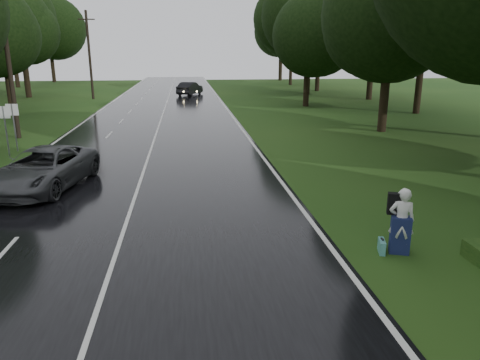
% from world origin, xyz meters
% --- Properties ---
extents(ground, '(160.00, 160.00, 0.00)m').
position_xyz_m(ground, '(0.00, 0.00, 0.00)').
color(ground, '#244414').
rests_on(ground, ground).
extents(road, '(12.00, 140.00, 0.04)m').
position_xyz_m(road, '(0.00, 20.00, 0.02)').
color(road, black).
rests_on(road, ground).
extents(lane_center, '(0.12, 140.00, 0.01)m').
position_xyz_m(lane_center, '(0.00, 20.00, 0.04)').
color(lane_center, silver).
rests_on(lane_center, road).
extents(grey_car, '(3.69, 6.03, 1.56)m').
position_xyz_m(grey_car, '(-3.62, 8.28, 0.82)').
color(grey_car, '#45474A').
rests_on(grey_car, road).
extents(far_car, '(3.41, 5.09, 1.59)m').
position_xyz_m(far_car, '(2.58, 47.64, 0.83)').
color(far_car, black).
rests_on(far_car, road).
extents(hitchhiker, '(0.77, 0.74, 1.82)m').
position_xyz_m(hitchhiker, '(7.53, 1.05, 0.84)').
color(hitchhiker, silver).
rests_on(hitchhiker, ground).
extents(suitcase, '(0.28, 0.53, 0.36)m').
position_xyz_m(suitcase, '(7.08, 1.10, 0.18)').
color(suitcase, teal).
rests_on(suitcase, ground).
extents(utility_pole_mid, '(1.80, 0.28, 9.29)m').
position_xyz_m(utility_pole_mid, '(-8.50, 19.87, 0.00)').
color(utility_pole_mid, black).
rests_on(utility_pole_mid, ground).
extents(utility_pole_far, '(1.80, 0.28, 9.60)m').
position_xyz_m(utility_pole_far, '(-8.50, 44.25, 0.00)').
color(utility_pole_far, black).
rests_on(utility_pole_far, ground).
extents(road_sign_a, '(0.62, 0.10, 2.57)m').
position_xyz_m(road_sign_a, '(-7.20, 14.59, 0.00)').
color(road_sign_a, white).
rests_on(road_sign_a, ground).
extents(road_sign_b, '(0.61, 0.10, 2.56)m').
position_xyz_m(road_sign_b, '(-7.20, 15.78, 0.00)').
color(road_sign_b, white).
rests_on(road_sign_b, ground).
extents(tree_left_e, '(7.55, 7.55, 11.80)m').
position_xyz_m(tree_left_e, '(-14.19, 35.13, 0.00)').
color(tree_left_e, black).
rests_on(tree_left_e, ground).
extents(tree_left_f, '(8.83, 8.83, 13.80)m').
position_xyz_m(tree_left_f, '(-16.49, 47.26, 0.00)').
color(tree_left_f, black).
rests_on(tree_left_f, ground).
extents(tree_right_d, '(8.16, 8.16, 12.74)m').
position_xyz_m(tree_right_d, '(15.16, 19.48, 0.00)').
color(tree_right_d, black).
rests_on(tree_right_d, ground).
extents(tree_right_e, '(7.29, 7.29, 11.39)m').
position_xyz_m(tree_right_e, '(13.86, 34.47, 0.00)').
color(tree_right_e, black).
rests_on(tree_right_e, ground).
extents(tree_right_f, '(10.37, 10.37, 16.21)m').
position_xyz_m(tree_right_f, '(17.50, 47.32, 0.00)').
color(tree_right_f, black).
rests_on(tree_right_f, ground).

